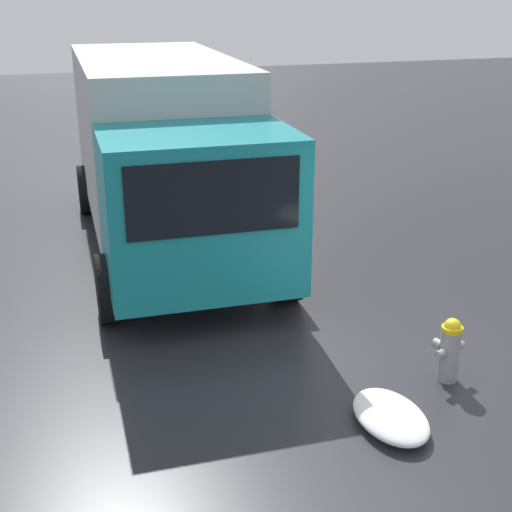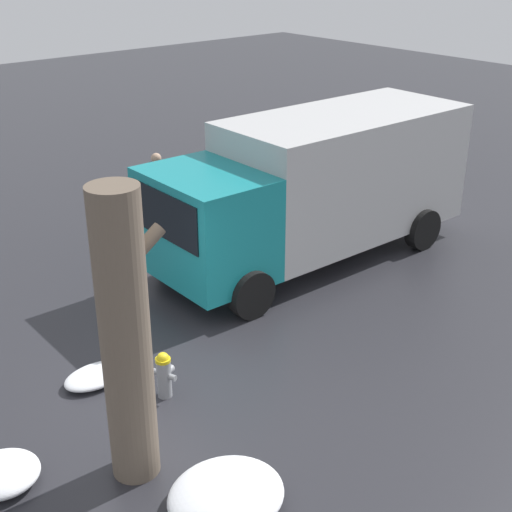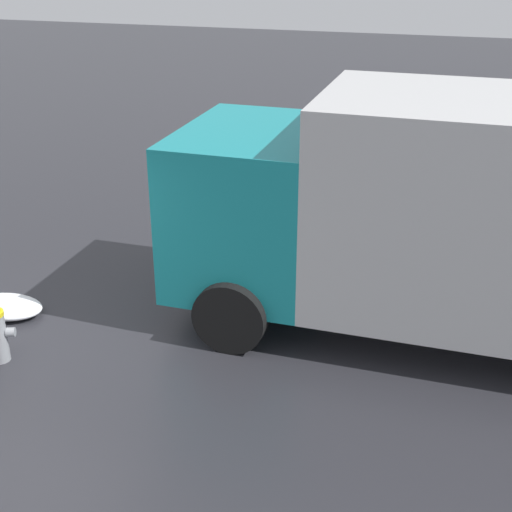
{
  "view_description": "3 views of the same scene",
  "coord_description": "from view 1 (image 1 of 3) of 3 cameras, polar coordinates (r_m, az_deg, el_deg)",
  "views": [
    {
      "loc": [
        -5.93,
        4.02,
        4.12
      ],
      "look_at": [
        2.2,
        1.53,
        0.82
      ],
      "focal_mm": 50.0,
      "sensor_mm": 36.0,
      "label": 1
    },
    {
      "loc": [
        -4.72,
        -7.6,
        6.34
      ],
      "look_at": [
        3.07,
        1.49,
        0.87
      ],
      "focal_mm": 50.0,
      "sensor_mm": 36.0,
      "label": 2
    },
    {
      "loc": [
        4.88,
        -6.04,
        4.66
      ],
      "look_at": [
        2.68,
        1.61,
        0.99
      ],
      "focal_mm": 50.0,
      "sensor_mm": 36.0,
      "label": 3
    }
  ],
  "objects": [
    {
      "name": "ground_plane",
      "position": [
        8.27,
        15.0,
        -9.52
      ],
      "size": [
        60.0,
        60.0,
        0.0
      ],
      "primitive_type": "plane",
      "color": "#28282D"
    },
    {
      "name": "fire_hydrant",
      "position": [
        8.09,
        15.23,
        -7.17
      ],
      "size": [
        0.33,
        0.42,
        0.75
      ],
      "rotation": [
        0.0,
        0.0,
        0.35
      ],
      "color": "gray",
      "rests_on": "ground_plane"
    },
    {
      "name": "delivery_truck",
      "position": [
        11.65,
        -7.38,
        8.66
      ],
      "size": [
        7.17,
        2.8,
        2.97
      ],
      "rotation": [
        0.0,
        0.0,
        1.55
      ],
      "color": "teal",
      "rests_on": "ground_plane"
    },
    {
      "name": "snow_pile_by_tree",
      "position": [
        7.34,
        10.71,
        -12.49
      ],
      "size": [
        1.03,
        0.66,
        0.2
      ],
      "color": "white",
      "rests_on": "ground_plane"
    }
  ]
}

